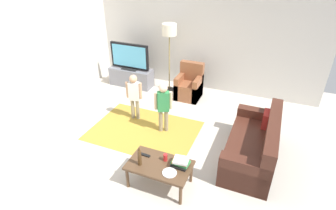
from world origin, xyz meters
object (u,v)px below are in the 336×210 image
Objects in this scene: book_stack at (181,162)px; floor_lamp at (169,33)px; bottle at (140,158)px; soda_can at (165,157)px; child_near_tv at (134,93)px; coffee_table at (160,167)px; tv_stand at (132,77)px; couch at (256,147)px; plate at (170,173)px; tv_remote at (145,155)px; child_center at (163,104)px; tv at (130,57)px; armchair at (189,86)px.

floor_lamp is at bearing 115.27° from book_stack.
bottle is 0.42m from soda_can.
child_near_tv is 2.10m from coffee_table.
tv_stand is 4.06m from couch.
coffee_table is 0.26m from plate.
plate is (0.52, -0.22, -0.00)m from tv_remote.
tv_stand is 4.06m from plate.
child_center is (1.71, -1.69, 0.41)m from tv_stand.
plate is at bearing -20.73° from tv_remote.
floor_lamp is at bearing 104.85° from bottle.
tv is at bearing 121.67° from bottle.
child_near_tv is 3.72× the size of book_stack.
plate is (1.54, -1.73, -0.21)m from child_near_tv.
armchair reaches higher than soda_can.
couch is 1.74m from plate.
armchair is 3.09m from book_stack.
floor_lamp reaches higher than child_center.
tv_remote is (0.24, -2.96, 0.13)m from armchair.
tv is 3.95m from book_stack.
floor_lamp is 3.46m from tv_remote.
tv_remote is at bearing -146.01° from couch.
couch is at bearing -6.09° from child_center.
couch is 1.70m from soda_can.
couch is 2.00× the size of armchair.
child_near_tv is at bearing 171.35° from couch.
coffee_table is 0.32m from tv_remote.
couch is at bearing 41.98° from coffee_table.
book_stack is at bearing -132.91° from couch.
tv_stand is 3.83m from coffee_table.
floor_lamp is at bearing 111.35° from soda_can.
book_stack is (2.57, -3.00, 0.24)m from tv_stand.
tv is at bearing -170.90° from floor_lamp.
child_center is (0.63, -1.85, -0.89)m from floor_lamp.
armchair is 7.50× the size of soda_can.
tv_remote is (1.95, -2.98, -0.42)m from tv.
tv_stand is 10.00× the size of soda_can.
tv_remote is at bearing -85.42° from armchair.
floor_lamp is 1.67× the size of child_near_tv.
bottle is 1.94× the size of tv_remote.
armchair is 0.90× the size of coffee_table.
tv is at bearing 122.37° from child_near_tv.
armchair is 1.69m from child_center.
tv_stand is at bearing 127.53° from plate.
floor_lamp reaches higher than tv_stand.
tv_stand is 0.67× the size of couch.
armchair is 3.27m from plate.
tv_stand is at bearing 135.26° from child_center.
book_stack is at bearing -42.70° from child_near_tv.
child_near_tv reaches higher than tv_stand.
book_stack is (0.86, -1.31, -0.17)m from child_center.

